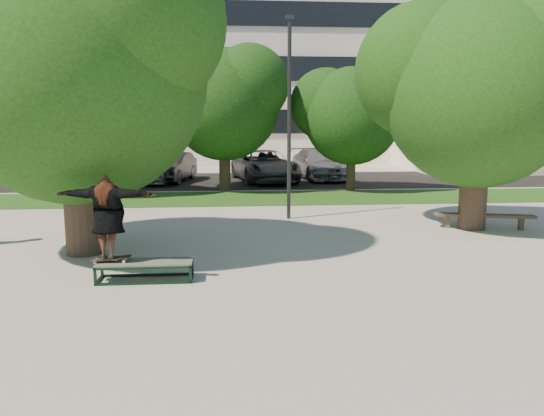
{
  "coord_description": "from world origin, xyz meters",
  "views": [
    {
      "loc": [
        -0.92,
        -11.25,
        3.02
      ],
      "look_at": [
        0.1,
        0.6,
        1.07
      ],
      "focal_mm": 35.0,
      "sensor_mm": 36.0,
      "label": 1
    }
  ],
  "objects": [
    {
      "name": "side_building",
      "position": [
        18.0,
        22.0,
        4.0
      ],
      "size": [
        15.0,
        10.0,
        8.0
      ],
      "primitive_type": "cube",
      "color": "silver",
      "rests_on": "ground"
    },
    {
      "name": "asphalt_strip",
      "position": [
        0.0,
        16.0,
        0.01
      ],
      "size": [
        40.0,
        8.0,
        0.01
      ],
      "primitive_type": "cube",
      "color": "black",
      "rests_on": "ground"
    },
    {
      "name": "grind_box",
      "position": [
        -2.5,
        -1.27,
        0.19
      ],
      "size": [
        1.8,
        0.6,
        0.38
      ],
      "color": "black",
      "rests_on": "ground"
    },
    {
      "name": "bg_tree_mid",
      "position": [
        -1.08,
        12.08,
        4.02
      ],
      "size": [
        5.76,
        4.92,
        6.24
      ],
      "color": "#38281E",
      "rests_on": "ground"
    },
    {
      "name": "car_dark",
      "position": [
        -3.7,
        15.8,
        0.73
      ],
      "size": [
        2.37,
        4.66,
        1.46
      ],
      "primitive_type": "imported",
      "rotation": [
        0.0,
        0.0,
        -0.19
      ],
      "color": "black",
      "rests_on": "asphalt_strip"
    },
    {
      "name": "car_silver_a",
      "position": [
        -4.4,
        15.08,
        0.65
      ],
      "size": [
        1.71,
        3.86,
        1.29
      ],
      "primitive_type": "imported",
      "rotation": [
        0.0,
        0.0,
        -0.05
      ],
      "color": "#A5A5AA",
      "rests_on": "asphalt_strip"
    },
    {
      "name": "skater_rig",
      "position": [
        -3.15,
        -1.27,
        1.24
      ],
      "size": [
        2.02,
        0.9,
        1.66
      ],
      "rotation": [
        0.0,
        0.0,
        2.95
      ],
      "color": "white",
      "rests_on": "grind_box"
    },
    {
      "name": "tree_left",
      "position": [
        -4.29,
        1.09,
        4.42
      ],
      "size": [
        6.96,
        5.95,
        7.12
      ],
      "color": "#38281E",
      "rests_on": "ground"
    },
    {
      "name": "bench",
      "position": [
        6.34,
        2.95,
        0.35
      ],
      "size": [
        2.72,
        1.03,
        0.42
      ],
      "rotation": [
        0.0,
        0.0,
        -0.25
      ],
      "color": "brown",
      "rests_on": "ground"
    },
    {
      "name": "grass_strip",
      "position": [
        1.0,
        9.5,
        0.01
      ],
      "size": [
        30.0,
        4.0,
        0.02
      ],
      "primitive_type": "cube",
      "color": "#1F4012",
      "rests_on": "ground"
    },
    {
      "name": "ground",
      "position": [
        0.0,
        0.0,
        0.0
      ],
      "size": [
        120.0,
        120.0,
        0.0
      ],
      "primitive_type": "plane",
      "color": "#ADA79F",
      "rests_on": "ground"
    },
    {
      "name": "bg_tree_right",
      "position": [
        4.43,
        11.57,
        3.49
      ],
      "size": [
        5.04,
        4.31,
        5.43
      ],
      "color": "#38281E",
      "rests_on": "ground"
    },
    {
      "name": "car_silver_b",
      "position": [
        3.97,
        16.5,
        0.79
      ],
      "size": [
        2.83,
        5.64,
        1.57
      ],
      "primitive_type": "imported",
      "rotation": [
        0.0,
        0.0,
        0.12
      ],
      "color": "#9E9EA2",
      "rests_on": "asphalt_strip"
    },
    {
      "name": "bg_tree_left",
      "position": [
        -6.57,
        11.07,
        3.73
      ],
      "size": [
        5.28,
        4.51,
        5.77
      ],
      "color": "#38281E",
      "rests_on": "ground"
    },
    {
      "name": "office_building",
      "position": [
        -2.0,
        31.98,
        8.0
      ],
      "size": [
        30.0,
        14.12,
        16.0
      ],
      "color": "silver",
      "rests_on": "ground"
    },
    {
      "name": "tree_right",
      "position": [
        5.92,
        3.08,
        4.09
      ],
      "size": [
        6.24,
        5.33,
        6.51
      ],
      "color": "#38281E",
      "rests_on": "ground"
    },
    {
      "name": "car_grey",
      "position": [
        1.01,
        15.52,
        0.79
      ],
      "size": [
        3.52,
        6.02,
        1.58
      ],
      "primitive_type": "imported",
      "rotation": [
        0.0,
        0.0,
        0.17
      ],
      "color": "#58595E",
      "rests_on": "asphalt_strip"
    },
    {
      "name": "lamppost",
      "position": [
        1.0,
        5.0,
        3.15
      ],
      "size": [
        0.25,
        0.15,
        6.11
      ],
      "color": "#2D2D30",
      "rests_on": "ground"
    }
  ]
}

